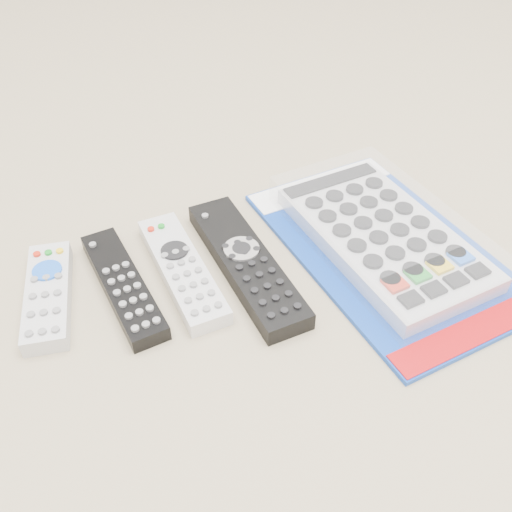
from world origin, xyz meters
name	(u,v)px	position (x,y,z in m)	size (l,w,h in m)	color
remote_small_grey	(48,295)	(-0.24, 0.06, 0.01)	(0.08, 0.17, 0.02)	#B4B4B6
remote_slim_black	(123,285)	(-0.15, 0.04, 0.01)	(0.06, 0.20, 0.02)	black
remote_silver_dvd	(182,269)	(-0.08, 0.04, 0.01)	(0.06, 0.20, 0.02)	silver
remote_large_black	(246,263)	(0.00, 0.02, 0.01)	(0.07, 0.25, 0.03)	black
jumbo_remote_packaged	(384,235)	(0.18, -0.01, 0.02)	(0.25, 0.38, 0.05)	#0E379C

